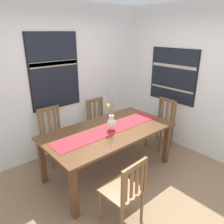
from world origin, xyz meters
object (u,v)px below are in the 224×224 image
centerpiece_vase (111,122)px  painting_on_back_wall (55,71)px  chair_1 (162,123)px  chair_3 (125,191)px  dining_table (109,135)px  painting_on_side_wall (173,76)px  chair_2 (54,135)px  chair_0 (99,122)px

centerpiece_vase → painting_on_back_wall: size_ratio=0.56×
chair_1 → chair_3: bearing=-154.4°
dining_table → chair_3: size_ratio=2.25×
dining_table → painting_on_side_wall: bearing=1.7°
centerpiece_vase → chair_1: bearing=1.6°
chair_2 → painting_on_back_wall: painting_on_back_wall is taller
dining_table → chair_3: bearing=-119.8°
dining_table → painting_on_back_wall: (-0.26, 1.14, 0.88)m
chair_0 → chair_3: (-1.00, -1.78, -0.01)m
chair_3 → painting_on_side_wall: painting_on_side_wall is taller
dining_table → centerpiece_vase: bearing=-74.2°
centerpiece_vase → chair_0: (0.46, 0.91, -0.42)m
centerpiece_vase → chair_2: 1.15m
dining_table → chair_2: chair_2 is taller
painting_on_side_wall → chair_1: bearing=-169.3°
painting_on_side_wall → dining_table: bearing=-178.3°
centerpiece_vase → chair_0: 1.10m
chair_1 → chair_0: bearing=135.6°
dining_table → centerpiece_vase: size_ratio=2.75×
dining_table → chair_2: (-0.50, 0.90, -0.18)m
centerpiece_vase → painting_on_side_wall: size_ratio=0.71×
chair_0 → painting_on_side_wall: painting_on_side_wall is taller
chair_1 → painting_on_side_wall: (0.31, 0.06, 0.90)m
dining_table → chair_0: (0.48, 0.86, -0.19)m
dining_table → chair_3: (-0.53, -0.92, -0.19)m
dining_table → chair_2: bearing=119.1°
centerpiece_vase → chair_2: size_ratio=0.75×
chair_0 → painting_on_back_wall: size_ratio=0.72×
centerpiece_vase → chair_2: (-0.51, 0.95, -0.41)m
centerpiece_vase → chair_1: size_ratio=0.76×
chair_1 → painting_on_side_wall: painting_on_side_wall is taller
chair_2 → chair_3: (-0.02, -1.82, -0.02)m
chair_1 → chair_2: bearing=154.0°
chair_2 → painting_on_back_wall: 1.11m
chair_2 → chair_1: bearing=-26.0°
centerpiece_vase → painting_on_side_wall: bearing=3.3°
chair_3 → painting_on_back_wall: size_ratio=0.69×
chair_2 → centerpiece_vase: bearing=-61.5°
painting_on_back_wall → painting_on_side_wall: painting_on_back_wall is taller
chair_1 → chair_3: chair_1 is taller
chair_3 → painting_on_side_wall: bearing=23.6°
chair_0 → chair_2: bearing=177.8°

